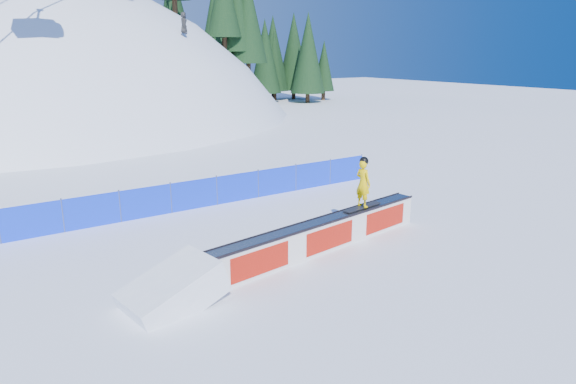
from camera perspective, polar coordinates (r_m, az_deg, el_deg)
ground at (r=16.59m, az=-10.19°, el=-6.83°), size 160.00×160.00×0.00m
snow_hill at (r=61.43m, az=-25.90°, el=-9.42°), size 64.00×64.00×64.00m
treeline at (r=63.95m, az=-5.97°, el=18.35°), size 27.24×11.80×21.62m
safety_fence at (r=20.38m, az=-15.48°, el=-1.12°), size 22.05×0.05×1.30m
rail_box at (r=16.52m, az=3.98°, el=-4.77°), size 8.75×1.86×1.05m
snow_ramp at (r=13.63m, az=-12.58°, el=-12.09°), size 2.74×1.93×1.58m
snowboarder at (r=17.46m, az=8.34°, el=1.02°), size 1.71×0.63×1.76m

